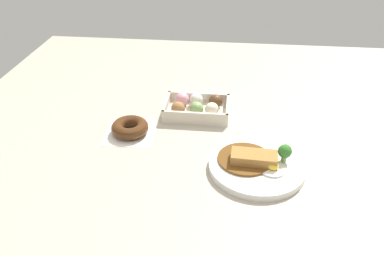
{
  "coord_description": "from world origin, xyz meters",
  "views": [
    {
      "loc": [
        -0.05,
        0.93,
        0.63
      ],
      "look_at": [
        0.05,
        -0.01,
        0.03
      ],
      "focal_mm": 36.84,
      "sensor_mm": 36.0,
      "label": 1
    }
  ],
  "objects": [
    {
      "name": "ground_plane",
      "position": [
        0.0,
        0.0,
        0.0
      ],
      "size": [
        1.6,
        1.6,
        0.0
      ],
      "primitive_type": "plane",
      "color": "#B2A893"
    },
    {
      "name": "curry_plate",
      "position": [
        -0.13,
        0.12,
        0.01
      ],
      "size": [
        0.25,
        0.25,
        0.07
      ],
      "color": "white",
      "rests_on": "ground_plane"
    },
    {
      "name": "donut_box",
      "position": [
        0.05,
        -0.14,
        0.02
      ],
      "size": [
        0.2,
        0.13,
        0.06
      ],
      "color": "beige",
      "rests_on": "ground_plane"
    },
    {
      "name": "chocolate_ring_donut",
      "position": [
        0.23,
        -0.01,
        0.02
      ],
      "size": [
        0.15,
        0.15,
        0.04
      ],
      "color": "white",
      "rests_on": "ground_plane"
    }
  ]
}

